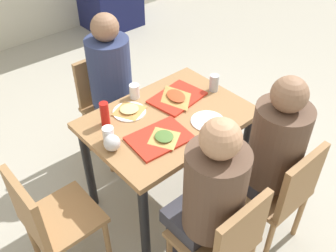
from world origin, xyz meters
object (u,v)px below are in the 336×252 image
object	(u,v)px
chair_left_end	(49,219)
soda_can	(214,83)
plastic_cup_c	(108,135)
main_table	(168,131)
chair_near_left	(224,240)
pizza_slice_c	(129,110)
tray_red_near	(159,138)
plastic_cup_b	(207,133)
condiment_bottle	(105,114)
person_in_brown_jacket	(270,150)
tray_red_far	(177,98)
chair_near_right	(282,191)
chair_far_side	(106,100)
foil_bundle	(112,143)
person_in_red	(208,195)
pizza_slice_b	(176,97)
pizza_slice_a	(164,137)
paper_plate_center	(129,112)
plastic_cup_a	(134,91)
paper_plate_near_edge	(208,121)
person_far_side	(113,81)

from	to	relation	value
chair_left_end	soda_can	xyz separation A→B (m)	(1.36, 0.02, 0.33)
plastic_cup_c	main_table	bearing A→B (deg)	-7.61
chair_near_left	pizza_slice_c	distance (m)	1.02
tray_red_near	plastic_cup_b	size ratio (longest dim) A/B	3.60
pizza_slice_c	condiment_bottle	bearing A→B (deg)	-179.14
person_in_brown_jacket	tray_red_far	distance (m)	0.74
chair_near_right	condiment_bottle	bearing A→B (deg)	122.11
chair_far_side	foil_bundle	bearing A→B (deg)	-119.93
person_in_red	pizza_slice_b	xyz separation A→B (m)	(0.43, 0.73, 0.05)
pizza_slice_a	pizza_slice_c	distance (m)	0.37
tray_red_far	chair_left_end	bearing A→B (deg)	-174.13
person_in_brown_jacket	paper_plate_center	distance (m)	0.93
chair_near_left	paper_plate_center	bearing A→B (deg)	83.77
condiment_bottle	plastic_cup_b	bearing A→B (deg)	-54.94
person_in_red	plastic_cup_a	bearing A→B (deg)	75.81
tray_red_far	foil_bundle	world-z (taller)	foil_bundle
main_table	plastic_cup_c	distance (m)	0.46
paper_plate_center	foil_bundle	xyz separation A→B (m)	(-0.29, -0.23, 0.05)
paper_plate_near_edge	plastic_cup_a	bearing A→B (deg)	109.34
plastic_cup_c	foil_bundle	distance (m)	0.08
chair_far_side	pizza_slice_a	xyz separation A→B (m)	(-0.17, -0.92, 0.30)
paper_plate_center	pizza_slice_a	distance (m)	0.36
chair_far_side	plastic_cup_c	xyz separation A→B (m)	(-0.42, -0.70, 0.32)
plastic_cup_c	tray_red_near	bearing A→B (deg)	-38.36
tray_red_near	pizza_slice_c	xyz separation A→B (m)	(0.03, 0.34, 0.01)
paper_plate_near_edge	pizza_slice_a	bearing A→B (deg)	171.39
chair_far_side	person_in_brown_jacket	size ratio (longest dim) A/B	0.68
main_table	chair_near_left	bearing A→B (deg)	-109.14
plastic_cup_b	foil_bundle	world-z (taller)	same
chair_left_end	person_far_side	bearing A→B (deg)	34.20
chair_far_side	plastic_cup_c	distance (m)	0.88
person_in_red	paper_plate_near_edge	bearing A→B (deg)	44.38
person_far_side	pizza_slice_a	xyz separation A→B (m)	(-0.17, -0.78, 0.05)
person_far_side	paper_plate_center	bearing A→B (deg)	-110.97
condiment_bottle	foil_bundle	distance (m)	0.25
person_in_brown_jacket	chair_left_end	bearing A→B (deg)	152.21
condiment_bottle	person_in_red	bearing A→B (deg)	-84.53
pizza_slice_c	plastic_cup_c	bearing A→B (deg)	-150.16
person_in_red	person_in_brown_jacket	xyz separation A→B (m)	(0.53, 0.00, 0.00)
foil_bundle	tray_red_far	bearing A→B (deg)	11.74
soda_can	paper_plate_center	bearing A→B (deg)	162.79
paper_plate_near_edge	plastic_cup_a	world-z (taller)	plastic_cup_a
chair_near_left	pizza_slice_b	size ratio (longest dim) A/B	3.10
pizza_slice_b	plastic_cup_c	distance (m)	0.59
person_far_side	soda_can	world-z (taller)	person_far_side
plastic_cup_c	soda_can	distance (m)	0.87
pizza_slice_a	plastic_cup_a	bearing A→B (deg)	73.33
plastic_cup_c	pizza_slice_b	bearing A→B (deg)	5.17
chair_near_left	chair_near_right	world-z (taller)	same
main_table	person_in_red	size ratio (longest dim) A/B	0.83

